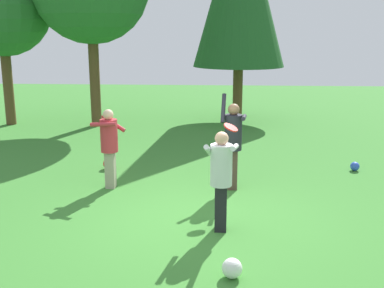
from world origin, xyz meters
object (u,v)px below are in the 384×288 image
(person_catcher, at_px, (221,173))
(tree_far_left, at_px, (1,7))
(person_bystander, at_px, (109,142))
(person_thrower, at_px, (233,139))
(ball_red, at_px, (109,164))
(ball_white, at_px, (232,268))
(ball_blue, at_px, (355,166))
(frisbee, at_px, (231,128))

(person_catcher, relative_size, tree_far_left, 0.30)
(person_catcher, distance_m, tree_far_left, 11.29)
(person_bystander, relative_size, tree_far_left, 0.29)
(person_thrower, bearing_deg, tree_far_left, -125.36)
(ball_red, relative_size, tree_far_left, 0.05)
(person_bystander, bearing_deg, person_thrower, 17.08)
(person_catcher, xyz_separation_m, ball_red, (-2.56, 3.26, -0.82))
(ball_white, bearing_deg, ball_blue, 59.89)
(ball_white, bearing_deg, frisbee, 89.75)
(person_bystander, height_order, frisbee, person_bystander)
(person_thrower, distance_m, person_catcher, 2.06)
(person_catcher, bearing_deg, ball_red, 45.24)
(person_bystander, distance_m, ball_white, 4.28)
(person_thrower, bearing_deg, ball_red, -108.28)
(person_bystander, xyz_separation_m, tree_far_left, (-4.86, 6.34, 2.87))
(ball_white, height_order, tree_far_left, tree_far_left)
(frisbee, bearing_deg, ball_red, 144.50)
(ball_white, height_order, ball_red, ball_white)
(person_catcher, distance_m, ball_red, 4.23)
(person_thrower, height_order, tree_far_left, tree_far_left)
(person_thrower, distance_m, tree_far_left, 10.02)
(person_thrower, relative_size, person_bystander, 1.19)
(frisbee, distance_m, ball_blue, 3.80)
(person_catcher, relative_size, person_bystander, 1.00)
(person_thrower, height_order, ball_white, person_thrower)
(tree_far_left, bearing_deg, person_catcher, -49.60)
(person_thrower, bearing_deg, frisbee, 0.00)
(person_catcher, distance_m, frisbee, 1.40)
(ball_blue, bearing_deg, person_catcher, -131.17)
(ball_blue, distance_m, tree_far_left, 11.80)
(person_thrower, relative_size, ball_blue, 9.30)
(ball_white, relative_size, ball_red, 1.04)
(ball_blue, bearing_deg, person_bystander, -164.17)
(person_bystander, bearing_deg, tree_far_left, 142.93)
(person_thrower, relative_size, frisbee, 5.41)
(person_thrower, height_order, frisbee, person_thrower)
(person_bystander, distance_m, ball_red, 1.56)
(frisbee, relative_size, ball_white, 1.33)
(ball_blue, height_order, ball_white, ball_white)
(person_catcher, bearing_deg, tree_far_left, 47.49)
(person_thrower, xyz_separation_m, person_catcher, (-0.23, -2.04, -0.08))
(ball_white, relative_size, tree_far_left, 0.05)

